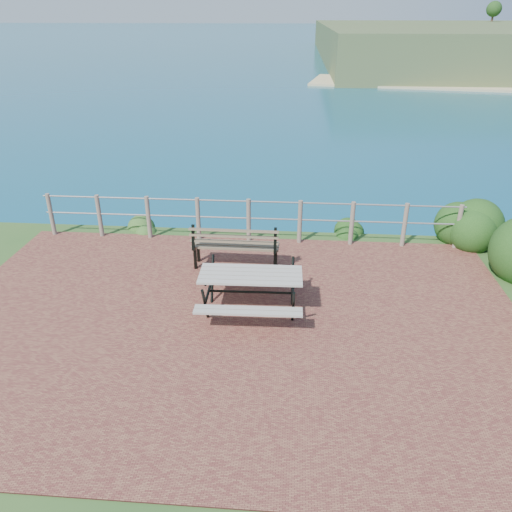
# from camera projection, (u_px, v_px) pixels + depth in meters

# --- Properties ---
(ground) EXTENTS (10.00, 7.00, 0.12)m
(ground) POSITION_uv_depth(u_px,v_px,m) (231.00, 323.00, 8.45)
(ground) COLOR brown
(ground) RESTS_ON ground
(ocean) EXTENTS (1200.00, 1200.00, 0.00)m
(ocean) POSITION_uv_depth(u_px,v_px,m) (297.00, 25.00, 187.28)
(ocean) COLOR #125B6F
(ocean) RESTS_ON ground
(safety_railing) EXTENTS (9.40, 0.10, 1.00)m
(safety_railing) POSITION_uv_depth(u_px,v_px,m) (249.00, 218.00, 11.19)
(safety_railing) COLOR #6B5B4C
(safety_railing) RESTS_ON ground
(picnic_table) EXTENTS (1.76, 1.51, 0.74)m
(picnic_table) POSITION_uv_depth(u_px,v_px,m) (251.00, 288.00, 8.56)
(picnic_table) COLOR gray
(picnic_table) RESTS_ON ground
(park_bench) EXTENTS (1.76, 0.46, 0.99)m
(park_bench) POSITION_uv_depth(u_px,v_px,m) (236.00, 238.00, 10.00)
(park_bench) COLOR brown
(park_bench) RESTS_ON ground
(shrub_right_edge) EXTENTS (1.20, 1.20, 1.71)m
(shrub_right_edge) POSITION_uv_depth(u_px,v_px,m) (464.00, 242.00, 11.39)
(shrub_right_edge) COLOR #183D12
(shrub_right_edge) RESTS_ON ground
(shrub_lip_west) EXTENTS (0.72, 0.72, 0.44)m
(shrub_lip_west) POSITION_uv_depth(u_px,v_px,m) (143.00, 228.00, 12.13)
(shrub_lip_west) COLOR #2C5720
(shrub_lip_west) RESTS_ON ground
(shrub_lip_east) EXTENTS (0.83, 0.83, 0.60)m
(shrub_lip_east) POSITION_uv_depth(u_px,v_px,m) (349.00, 232.00, 11.93)
(shrub_lip_east) COLOR #183D12
(shrub_lip_east) RESTS_ON ground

